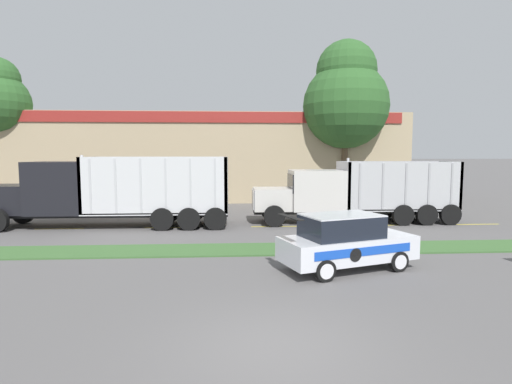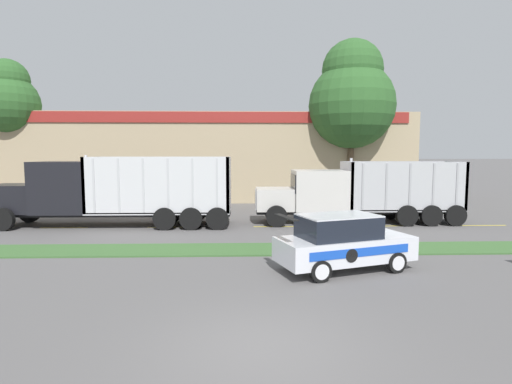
% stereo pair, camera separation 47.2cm
% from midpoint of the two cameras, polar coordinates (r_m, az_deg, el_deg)
% --- Properties ---
extents(ground_plane, '(600.00, 600.00, 0.00)m').
position_cam_midpoint_polar(ground_plane, '(8.23, 0.83, -21.35)').
color(ground_plane, '#5B5959').
extents(grass_verge, '(120.00, 1.98, 0.06)m').
position_cam_midpoint_polar(grass_verge, '(15.63, -1.32, -8.19)').
color(grass_verge, '#3D6633').
rests_on(grass_verge, ground_plane).
extents(centre_line_2, '(2.40, 0.14, 0.01)m').
position_cam_midpoint_polar(centre_line_2, '(22.34, -26.85, -4.71)').
color(centre_line_2, yellow).
rests_on(centre_line_2, ground_plane).
extents(centre_line_3, '(2.40, 0.14, 0.01)m').
position_cam_midpoint_polar(centre_line_3, '(20.79, -13.01, -4.98)').
color(centre_line_3, yellow).
rests_on(centre_line_3, ground_plane).
extents(centre_line_4, '(2.40, 0.14, 0.01)m').
position_cam_midpoint_polar(centre_line_4, '(20.59, 2.03, -4.94)').
color(centre_line_4, yellow).
rests_on(centre_line_4, ground_plane).
extents(centre_line_5, '(2.40, 0.14, 0.01)m').
position_cam_midpoint_polar(centre_line_5, '(21.77, 16.37, -4.59)').
color(centre_line_5, yellow).
rests_on(centre_line_5, ground_plane).
extents(centre_line_6, '(2.40, 0.14, 0.01)m').
position_cam_midpoint_polar(centre_line_6, '(24.13, 28.55, -4.07)').
color(centre_line_6, yellow).
rests_on(centre_line_6, ground_plane).
extents(dump_truck_lead, '(12.22, 2.78, 3.66)m').
position_cam_midpoint_polar(dump_truck_lead, '(22.12, -23.55, -0.24)').
color(dump_truck_lead, black).
rests_on(dump_truck_lead, ground_plane).
extents(dump_truck_mid, '(10.94, 2.66, 3.51)m').
position_cam_midpoint_polar(dump_truck_mid, '(22.09, 11.26, -0.35)').
color(dump_truck_mid, black).
rests_on(dump_truck_mid, ground_plane).
extents(rally_car, '(4.67, 3.03, 1.84)m').
position_cam_midpoint_polar(rally_car, '(13.16, 11.69, -6.95)').
color(rally_car, silver).
rests_on(rally_car, ground_plane).
extents(store_building_backdrop, '(35.92, 12.10, 6.87)m').
position_cam_midpoint_polar(store_building_backdrop, '(36.13, -10.57, 4.91)').
color(store_building_backdrop, tan).
rests_on(store_building_backdrop, ground_plane).
extents(tree_behind_left, '(6.36, 6.36, 12.07)m').
position_cam_midpoint_polar(tree_behind_left, '(31.08, 12.28, 13.12)').
color(tree_behind_left, brown).
rests_on(tree_behind_left, ground_plane).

